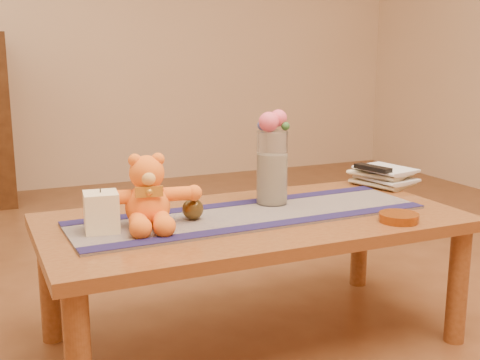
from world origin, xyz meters
name	(u,v)px	position (x,y,z in m)	size (l,w,h in m)	color
floor	(253,340)	(0.00, 0.00, 0.00)	(5.50, 5.50, 0.00)	brown
coffee_table_top	(254,222)	(0.00, 0.00, 0.43)	(1.40, 0.70, 0.04)	brown
table_leg_fr	(458,286)	(0.64, -0.29, 0.21)	(0.07, 0.07, 0.41)	brown
table_leg_bl	(49,285)	(-0.64, 0.29, 0.21)	(0.07, 0.07, 0.41)	brown
table_leg_br	(360,239)	(0.64, 0.29, 0.21)	(0.07, 0.07, 0.41)	brown
persian_runner	(250,215)	(-0.01, 0.01, 0.45)	(1.20, 0.35, 0.01)	#191741
runner_border_near	(270,224)	(0.00, -0.13, 0.46)	(1.20, 0.06, 0.00)	#1A1540
runner_border_far	(232,204)	(-0.01, 0.16, 0.46)	(1.20, 0.06, 0.00)	#1A1540
teddy_bear	(147,192)	(-0.36, 0.02, 0.57)	(0.32, 0.26, 0.22)	orange
pillar_candle	(101,212)	(-0.50, 0.01, 0.52)	(0.10, 0.10, 0.12)	#FFEDBB
candle_wick	(100,190)	(-0.50, 0.01, 0.58)	(0.00, 0.00, 0.01)	black
glass_vase	(272,168)	(0.12, 0.11, 0.59)	(0.11, 0.11, 0.26)	silver
potpourri_fill	(272,178)	(0.12, 0.11, 0.55)	(0.09, 0.09, 0.18)	beige
rose_left	(269,122)	(0.10, 0.10, 0.75)	(0.07, 0.07, 0.07)	#F2556F
rose_right	(278,118)	(0.15, 0.11, 0.76)	(0.06, 0.06, 0.06)	#F2556F
blue_flower_back	(271,122)	(0.13, 0.14, 0.75)	(0.04, 0.04, 0.04)	#515EB1
blue_flower_side	(262,125)	(0.09, 0.13, 0.74)	(0.04, 0.04, 0.04)	#515EB1
leaf_sprig	(285,126)	(0.16, 0.09, 0.74)	(0.03, 0.03, 0.03)	#33662D
bronze_ball	(193,209)	(-0.21, 0.02, 0.49)	(0.07, 0.07, 0.07)	#4E3B1A
book_bottom	(370,186)	(0.61, 0.19, 0.46)	(0.17, 0.22, 0.02)	beige
book_lower	(372,181)	(0.61, 0.19, 0.48)	(0.16, 0.22, 0.02)	beige
book_upper	(369,177)	(0.60, 0.19, 0.50)	(0.17, 0.22, 0.02)	beige
book_top	(372,172)	(0.61, 0.19, 0.52)	(0.16, 0.22, 0.02)	beige
tv_remote	(373,168)	(0.61, 0.18, 0.54)	(0.04, 0.16, 0.02)	black
amber_dish	(399,218)	(0.41, -0.25, 0.46)	(0.13, 0.13, 0.03)	#BF5914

